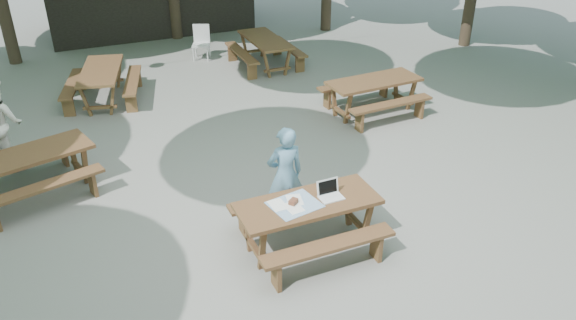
# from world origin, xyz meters

# --- Properties ---
(ground) EXTENTS (80.00, 80.00, 0.00)m
(ground) POSITION_xyz_m (0.00, 0.00, 0.00)
(ground) COLOR slate
(ground) RESTS_ON ground
(main_picnic_table) EXTENTS (2.00, 1.58, 0.75)m
(main_picnic_table) POSITION_xyz_m (0.30, -1.72, 0.39)
(main_picnic_table) COLOR #54301D
(main_picnic_table) RESTS_ON ground
(picnic_table_nw) EXTENTS (2.26, 2.04, 0.75)m
(picnic_table_nw) POSITION_xyz_m (-3.26, 1.33, 0.39)
(picnic_table_nw) COLOR #54301D
(picnic_table_nw) RESTS_ON ground
(picnic_table_ne) EXTENTS (2.04, 1.68, 0.75)m
(picnic_table_ne) POSITION_xyz_m (3.56, 1.93, 0.39)
(picnic_table_ne) COLOR #54301D
(picnic_table_ne) RESTS_ON ground
(picnic_table_far_w) EXTENTS (1.99, 2.22, 0.75)m
(picnic_table_far_w) POSITION_xyz_m (-1.65, 4.90, 0.39)
(picnic_table_far_w) COLOR #54301D
(picnic_table_far_w) RESTS_ON ground
(picnic_table_far_e) EXTENTS (1.59, 2.00, 0.75)m
(picnic_table_far_e) POSITION_xyz_m (2.52, 5.58, 0.39)
(picnic_table_far_e) COLOR #54301D
(picnic_table_far_e) RESTS_ON ground
(woman) EXTENTS (0.58, 0.39, 1.55)m
(woman) POSITION_xyz_m (0.28, -0.95, 0.77)
(woman) COLOR #689BBE
(woman) RESTS_ON ground
(second_person) EXTENTS (1.00, 1.04, 1.69)m
(second_person) POSITION_xyz_m (-3.63, 2.54, 0.85)
(second_person) COLOR white
(second_person) RESTS_ON ground
(plastic_chair) EXTENTS (0.58, 0.58, 0.90)m
(plastic_chair) POSITION_xyz_m (1.16, 6.83, 0.26)
(plastic_chair) COLOR silver
(plastic_chair) RESTS_ON ground
(laptop) EXTENTS (0.34, 0.27, 0.24)m
(laptop) POSITION_xyz_m (0.63, -1.72, 0.81)
(laptop) COLOR white
(laptop) RESTS_ON main_picnic_table
(tabletop_clutter) EXTENTS (0.74, 0.66, 0.08)m
(tabletop_clutter) POSITION_xyz_m (0.09, -1.71, 0.76)
(tabletop_clutter) COLOR teal
(tabletop_clutter) RESTS_ON main_picnic_table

